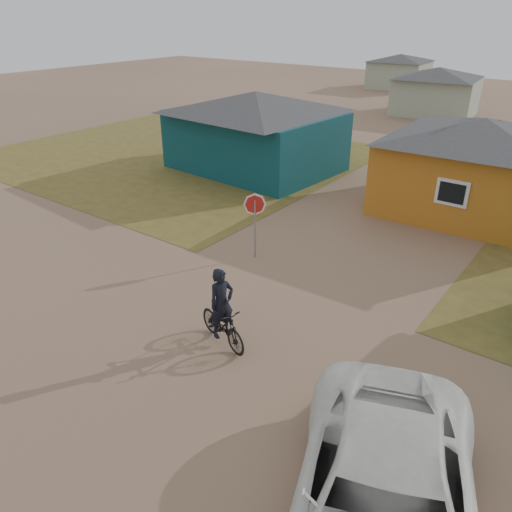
% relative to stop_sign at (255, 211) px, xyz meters
% --- Properties ---
extents(ground, '(120.00, 120.00, 0.00)m').
position_rel_stop_sign_xyz_m(ground, '(2.15, -5.00, -1.72)').
color(ground, '#946F55').
extents(grass_nw, '(20.00, 18.00, 0.00)m').
position_rel_stop_sign_xyz_m(grass_nw, '(-11.85, 8.00, -1.72)').
color(grass_nw, olive).
rests_on(grass_nw, ground).
extents(house_teal, '(8.93, 7.08, 4.00)m').
position_rel_stop_sign_xyz_m(house_teal, '(-6.35, 8.50, 0.33)').
color(house_teal, '#0B373E').
rests_on(house_teal, ground).
extents(house_yellow, '(7.72, 6.76, 3.90)m').
position_rel_stop_sign_xyz_m(house_yellow, '(4.65, 9.00, 0.28)').
color(house_yellow, '#BB6E1C').
rests_on(house_yellow, ground).
extents(house_pale_west, '(7.04, 6.15, 3.60)m').
position_rel_stop_sign_xyz_m(house_pale_west, '(-3.85, 29.00, 0.13)').
color(house_pale_west, '#9EAA92').
rests_on(house_pale_west, ground).
extents(house_pale_north, '(6.28, 5.81, 3.40)m').
position_rel_stop_sign_xyz_m(house_pale_north, '(-11.85, 41.00, 0.03)').
color(house_pale_north, '#9EAA92').
rests_on(house_pale_north, ground).
extents(stop_sign, '(0.74, 0.26, 2.33)m').
position_rel_stop_sign_xyz_m(stop_sign, '(0.00, 0.00, 0.00)').
color(stop_sign, gray).
rests_on(stop_sign, ground).
extents(cyclist, '(1.97, 1.05, 2.15)m').
position_rel_stop_sign_xyz_m(cyclist, '(2.33, -4.48, -0.94)').
color(cyclist, black).
rests_on(cyclist, ground).
extents(vehicle, '(5.05, 7.04, 1.78)m').
position_rel_stop_sign_xyz_m(vehicle, '(7.87, -7.17, -0.83)').
color(vehicle, white).
rests_on(vehicle, ground).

